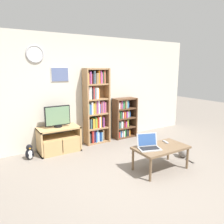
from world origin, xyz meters
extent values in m
plane|color=gray|center=(0.00, 0.00, 0.00)|extent=(18.00, 18.00, 0.00)
cube|color=beige|center=(0.00, 2.31, 1.30)|extent=(6.27, 0.06, 2.60)
torus|color=#B2B2B7|center=(-1.21, 2.27, 2.13)|extent=(0.37, 0.04, 0.37)
cylinder|color=white|center=(-1.21, 2.27, 2.13)|extent=(0.31, 0.02, 0.31)
cube|color=silver|center=(-0.69, 2.28, 1.70)|extent=(0.42, 0.01, 0.33)
cube|color=slate|center=(-0.69, 2.27, 1.70)|extent=(0.38, 0.02, 0.30)
cube|color=tan|center=(-1.30, 2.02, 0.28)|extent=(0.04, 0.48, 0.56)
cube|color=tan|center=(-0.44, 2.02, 0.28)|extent=(0.04, 0.48, 0.56)
cube|color=tan|center=(-0.87, 2.02, 0.54)|extent=(0.89, 0.48, 0.04)
cube|color=tan|center=(-0.87, 2.02, 0.02)|extent=(0.89, 0.48, 0.04)
cube|color=tan|center=(-0.87, 2.02, 0.34)|extent=(0.82, 0.45, 0.04)
cube|color=tan|center=(-1.07, 1.79, 0.19)|extent=(0.39, 0.02, 0.30)
cube|color=tan|center=(-0.66, 1.79, 0.19)|extent=(0.39, 0.02, 0.30)
cylinder|color=black|center=(-0.87, 2.04, 0.58)|extent=(0.18, 0.18, 0.04)
cube|color=black|center=(-0.87, 2.04, 0.82)|extent=(0.56, 0.05, 0.43)
cube|color=slate|center=(-0.87, 2.02, 0.82)|extent=(0.52, 0.01, 0.40)
cube|color=#9E754C|center=(-0.15, 2.11, 0.92)|extent=(0.04, 0.30, 1.84)
cube|color=#9E754C|center=(0.43, 2.11, 0.92)|extent=(0.04, 0.30, 1.84)
cube|color=#9E754C|center=(0.14, 2.26, 0.92)|extent=(0.61, 0.02, 1.84)
cube|color=#9E754C|center=(0.14, 2.11, 0.02)|extent=(0.54, 0.27, 0.04)
cube|color=#9E754C|center=(0.14, 2.11, 0.38)|extent=(0.54, 0.27, 0.04)
cube|color=#9E754C|center=(0.14, 2.11, 0.74)|extent=(0.54, 0.27, 0.04)
cube|color=#9E754C|center=(0.14, 2.11, 1.10)|extent=(0.54, 0.27, 0.04)
cube|color=#9E754C|center=(0.14, 2.11, 1.46)|extent=(0.54, 0.27, 0.04)
cube|color=#9E754C|center=(0.14, 2.11, 1.82)|extent=(0.54, 0.27, 0.04)
cube|color=#5B9389|center=(-0.11, 2.13, 0.16)|extent=(0.03, 0.20, 0.24)
cube|color=#232328|center=(-0.07, 2.13, 0.16)|extent=(0.04, 0.19, 0.25)
cube|color=red|center=(-0.03, 2.12, 0.19)|extent=(0.03, 0.24, 0.30)
cube|color=#232328|center=(0.01, 2.13, 0.17)|extent=(0.03, 0.21, 0.28)
cube|color=#9E4293|center=(0.04, 2.13, 0.18)|extent=(0.03, 0.19, 0.29)
cube|color=#2856A8|center=(0.07, 2.12, 0.17)|extent=(0.03, 0.23, 0.26)
cube|color=#759EB7|center=(0.11, 2.13, 0.19)|extent=(0.04, 0.22, 0.31)
cube|color=white|center=(0.15, 2.13, 0.16)|extent=(0.03, 0.20, 0.25)
cube|color=#2856A8|center=(0.18, 2.13, 0.15)|extent=(0.03, 0.19, 0.23)
cube|color=#2856A8|center=(0.21, 2.13, 0.15)|extent=(0.02, 0.21, 0.23)
cube|color=#759EB7|center=(0.24, 2.12, 0.15)|extent=(0.03, 0.23, 0.23)
cube|color=#93704C|center=(0.27, 2.12, 0.18)|extent=(0.03, 0.23, 0.29)
cube|color=#759EB7|center=(-0.12, 2.12, 0.53)|extent=(0.02, 0.23, 0.26)
cube|color=#232328|center=(-0.08, 2.13, 0.51)|extent=(0.04, 0.19, 0.23)
cube|color=#5B9389|center=(-0.05, 2.13, 0.52)|extent=(0.02, 0.21, 0.24)
cube|color=#232328|center=(-0.03, 2.13, 0.51)|extent=(0.02, 0.21, 0.23)
cube|color=gold|center=(0.00, 2.12, 0.52)|extent=(0.03, 0.23, 0.25)
cube|color=orange|center=(0.03, 2.13, 0.51)|extent=(0.04, 0.21, 0.23)
cube|color=#388947|center=(0.07, 2.13, 0.54)|extent=(0.02, 0.21, 0.28)
cube|color=gold|center=(0.10, 2.13, 0.52)|extent=(0.04, 0.19, 0.25)
cube|color=red|center=(0.14, 2.12, 0.53)|extent=(0.03, 0.22, 0.27)
cube|color=white|center=(0.18, 2.12, 0.53)|extent=(0.04, 0.23, 0.27)
cube|color=orange|center=(0.21, 2.13, 0.55)|extent=(0.02, 0.21, 0.31)
cube|color=#232328|center=(0.24, 2.13, 0.53)|extent=(0.04, 0.20, 0.27)
cube|color=#9E4293|center=(0.28, 2.12, 0.52)|extent=(0.03, 0.24, 0.25)
cube|color=#5B9389|center=(-0.11, 2.12, 0.89)|extent=(0.04, 0.23, 0.26)
cube|color=#2856A8|center=(-0.07, 2.12, 0.88)|extent=(0.04, 0.24, 0.23)
cube|color=white|center=(-0.03, 2.12, 0.90)|extent=(0.04, 0.24, 0.29)
cube|color=orange|center=(0.01, 2.13, 0.88)|extent=(0.03, 0.22, 0.24)
cube|color=gold|center=(0.05, 2.13, 0.89)|extent=(0.02, 0.20, 0.27)
cube|color=#93704C|center=(0.08, 2.13, 0.91)|extent=(0.04, 0.20, 0.31)
cube|color=#9E4293|center=(0.12, 2.13, 0.91)|extent=(0.03, 0.21, 0.31)
cube|color=white|center=(0.16, 2.12, 0.91)|extent=(0.03, 0.22, 0.31)
cube|color=#2856A8|center=(0.19, 2.13, 0.87)|extent=(0.03, 0.21, 0.23)
cube|color=red|center=(0.22, 2.13, 0.90)|extent=(0.03, 0.20, 0.28)
cube|color=#759EB7|center=(0.24, 2.13, 0.89)|extent=(0.02, 0.20, 0.27)
cube|color=#B75B70|center=(0.27, 2.13, 0.90)|extent=(0.03, 0.22, 0.29)
cube|color=#9E4293|center=(0.30, 2.13, 0.90)|extent=(0.02, 0.21, 0.29)
cube|color=#B75B70|center=(0.34, 2.13, 0.89)|extent=(0.04, 0.21, 0.26)
cube|color=#9E4293|center=(-0.11, 2.13, 1.26)|extent=(0.03, 0.20, 0.28)
cube|color=white|center=(-0.09, 2.13, 1.27)|extent=(0.02, 0.20, 0.29)
cube|color=white|center=(-0.05, 2.13, 1.27)|extent=(0.04, 0.22, 0.30)
cube|color=#232328|center=(-0.01, 2.12, 1.25)|extent=(0.03, 0.24, 0.26)
cube|color=red|center=(0.03, 2.13, 1.27)|extent=(0.04, 0.21, 0.29)
cube|color=#759EB7|center=(0.07, 2.13, 1.25)|extent=(0.03, 0.20, 0.27)
cube|color=white|center=(0.10, 2.12, 1.25)|extent=(0.03, 0.24, 0.27)
cube|color=white|center=(0.13, 2.12, 1.25)|extent=(0.03, 0.22, 0.26)
cube|color=orange|center=(0.17, 2.13, 1.24)|extent=(0.02, 0.20, 0.24)
cube|color=gold|center=(-0.12, 2.12, 1.61)|extent=(0.02, 0.24, 0.25)
cube|color=#B75B70|center=(-0.08, 2.13, 1.60)|extent=(0.04, 0.19, 0.24)
cube|color=#9E4293|center=(-0.05, 2.12, 1.62)|extent=(0.03, 0.23, 0.28)
cube|color=#93704C|center=(-0.03, 2.13, 1.60)|extent=(0.02, 0.20, 0.23)
cube|color=red|center=(-0.01, 2.13, 1.60)|extent=(0.02, 0.19, 0.23)
cube|color=#232328|center=(0.03, 2.13, 1.60)|extent=(0.04, 0.22, 0.24)
cube|color=#759EB7|center=(0.07, 2.13, 1.63)|extent=(0.04, 0.19, 0.30)
cube|color=#93704C|center=(0.10, 2.12, 1.60)|extent=(0.02, 0.23, 0.24)
cube|color=#93704C|center=(0.14, 2.12, 1.61)|extent=(0.04, 0.23, 0.25)
cube|color=orange|center=(0.18, 2.13, 1.63)|extent=(0.04, 0.20, 0.30)
cube|color=#9E4293|center=(0.22, 2.12, 1.63)|extent=(0.03, 0.22, 0.30)
cube|color=#B75B70|center=(0.26, 2.13, 1.61)|extent=(0.04, 0.20, 0.26)
cube|color=#388947|center=(0.30, 2.12, 1.62)|extent=(0.02, 0.22, 0.28)
cube|color=red|center=(0.32, 2.12, 1.63)|extent=(0.02, 0.22, 0.30)
cube|color=#93704C|center=(0.34, 2.13, 1.64)|extent=(0.02, 0.21, 0.31)
cube|color=brown|center=(0.68, 2.11, 0.53)|extent=(0.04, 0.31, 1.06)
cube|color=brown|center=(1.28, 2.11, 0.53)|extent=(0.04, 0.31, 1.06)
cube|color=brown|center=(0.98, 2.26, 0.53)|extent=(0.64, 0.02, 1.06)
cube|color=brown|center=(0.98, 2.11, 0.02)|extent=(0.56, 0.27, 0.04)
cube|color=brown|center=(0.98, 2.11, 0.28)|extent=(0.56, 0.27, 0.04)
cube|color=brown|center=(0.98, 2.11, 0.53)|extent=(0.56, 0.27, 0.04)
cube|color=brown|center=(0.98, 2.11, 0.79)|extent=(0.56, 0.27, 0.04)
cube|color=brown|center=(0.98, 2.11, 1.05)|extent=(0.56, 0.27, 0.04)
cube|color=#B75B70|center=(0.71, 2.12, 0.12)|extent=(0.03, 0.23, 0.17)
cube|color=red|center=(0.75, 2.12, 0.12)|extent=(0.03, 0.23, 0.16)
cube|color=#5B9389|center=(0.79, 2.13, 0.13)|extent=(0.03, 0.20, 0.18)
cube|color=#2856A8|center=(0.82, 2.13, 0.12)|extent=(0.04, 0.20, 0.17)
cube|color=white|center=(0.87, 2.13, 0.13)|extent=(0.04, 0.19, 0.18)
cube|color=white|center=(0.90, 2.12, 0.12)|extent=(0.03, 0.23, 0.17)
cube|color=#388947|center=(0.94, 2.12, 0.13)|extent=(0.03, 0.23, 0.20)
cube|color=#388947|center=(0.97, 2.13, 0.14)|extent=(0.02, 0.19, 0.20)
cube|color=#232328|center=(1.00, 2.12, 0.14)|extent=(0.03, 0.23, 0.20)
cube|color=#232328|center=(1.03, 2.12, 0.12)|extent=(0.02, 0.22, 0.18)
cube|color=#232328|center=(1.06, 2.13, 0.12)|extent=(0.02, 0.21, 0.16)
cube|color=orange|center=(1.09, 2.13, 0.12)|extent=(0.04, 0.20, 0.17)
cube|color=#5B9389|center=(0.71, 2.12, 0.39)|extent=(0.03, 0.24, 0.19)
cube|color=#232328|center=(0.74, 2.12, 0.39)|extent=(0.02, 0.22, 0.19)
cube|color=#5B9389|center=(0.76, 2.12, 0.37)|extent=(0.02, 0.23, 0.16)
cube|color=#5B9389|center=(0.79, 2.13, 0.38)|extent=(0.02, 0.20, 0.17)
cube|color=white|center=(0.82, 2.12, 0.38)|extent=(0.04, 0.24, 0.18)
cube|color=#5B9389|center=(0.86, 2.12, 0.38)|extent=(0.02, 0.22, 0.16)
cube|color=#93704C|center=(0.88, 2.13, 0.38)|extent=(0.02, 0.21, 0.18)
cube|color=#232328|center=(0.90, 2.13, 0.39)|extent=(0.02, 0.21, 0.19)
cube|color=red|center=(0.94, 2.13, 0.39)|extent=(0.04, 0.19, 0.19)
cube|color=#9E4293|center=(0.98, 2.12, 0.37)|extent=(0.04, 0.22, 0.16)
cube|color=gold|center=(1.01, 2.12, 0.39)|extent=(0.03, 0.23, 0.19)
cube|color=#388947|center=(1.05, 2.13, 0.40)|extent=(0.04, 0.19, 0.21)
cube|color=orange|center=(0.72, 2.12, 0.63)|extent=(0.04, 0.23, 0.17)
cube|color=white|center=(0.76, 2.13, 0.65)|extent=(0.03, 0.19, 0.19)
cube|color=#388947|center=(0.79, 2.12, 0.65)|extent=(0.02, 0.24, 0.20)
cube|color=#232328|center=(0.82, 2.12, 0.64)|extent=(0.04, 0.24, 0.17)
cube|color=white|center=(0.86, 2.12, 0.64)|extent=(0.04, 0.22, 0.17)
cube|color=red|center=(0.90, 2.13, 0.65)|extent=(0.03, 0.21, 0.19)
cube|color=orange|center=(0.93, 2.12, 0.63)|extent=(0.02, 0.23, 0.17)
cube|color=#B75B70|center=(0.96, 2.13, 0.63)|extent=(0.03, 0.20, 0.17)
cube|color=#9E4293|center=(1.00, 2.12, 0.64)|extent=(0.04, 0.23, 0.17)
cube|color=#759EB7|center=(1.03, 2.12, 0.63)|extent=(0.03, 0.22, 0.16)
cube|color=gold|center=(1.06, 2.13, 0.65)|extent=(0.03, 0.19, 0.19)
cube|color=#2856A8|center=(1.09, 2.13, 0.63)|extent=(0.04, 0.19, 0.16)
cube|color=#232328|center=(0.71, 2.12, 0.89)|extent=(0.03, 0.22, 0.17)
cube|color=white|center=(0.75, 2.13, 0.89)|extent=(0.04, 0.21, 0.17)
cube|color=red|center=(0.79, 2.13, 0.90)|extent=(0.02, 0.19, 0.19)
cube|color=#B75B70|center=(0.81, 2.13, 0.90)|extent=(0.02, 0.20, 0.19)
cube|color=#9E4293|center=(0.84, 2.13, 0.91)|extent=(0.02, 0.21, 0.21)
cube|color=#5B9389|center=(0.87, 2.13, 0.90)|extent=(0.02, 0.20, 0.18)
cube|color=#388947|center=(0.90, 2.13, 0.90)|extent=(0.04, 0.21, 0.19)
cube|color=#93704C|center=(0.95, 2.12, 0.91)|extent=(0.04, 0.24, 0.21)
cube|color=#5B9389|center=(0.99, 2.12, 0.91)|extent=(0.04, 0.23, 0.21)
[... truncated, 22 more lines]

